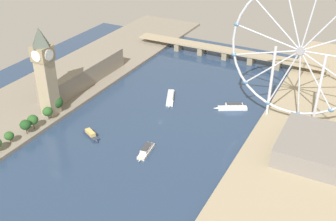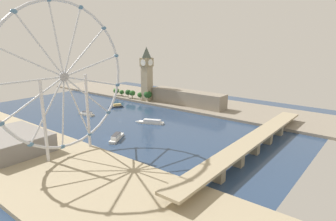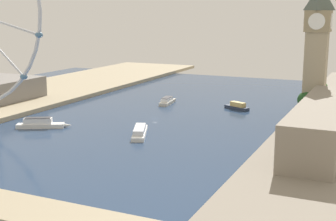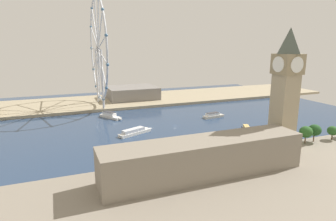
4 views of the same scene
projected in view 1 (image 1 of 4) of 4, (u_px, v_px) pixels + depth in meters
ground_plane at (160, 121)px, 351.06m from camera, size 413.04×413.04×0.00m
riverbank_left at (52, 90)px, 399.27m from camera, size 90.00×520.00×3.00m
riverbank_right at (304, 158)px, 301.37m from camera, size 90.00×520.00×3.00m
clock_tower at (45, 71)px, 337.03m from camera, size 15.28×15.28×77.69m
parliament_block at (84, 74)px, 406.33m from camera, size 22.00×110.65×19.56m
tree_row_embankment at (35, 118)px, 333.19m from camera, size 12.81×79.04×15.05m
ferris_wheel at (300, 52)px, 317.64m from camera, size 113.81×3.20×118.69m
riverside_hall at (314, 146)px, 299.60m from camera, size 49.16×60.58×14.71m
river_bridge at (226, 52)px, 470.99m from camera, size 225.04×16.80×11.05m
tour_boat_0 at (146, 150)px, 309.14m from camera, size 8.83×25.40×5.07m
tour_boat_1 at (232, 107)px, 367.84m from camera, size 29.02×18.43×5.94m
tour_boat_2 at (91, 135)px, 328.32m from camera, size 20.68×12.40×5.12m
tour_boat_3 at (170, 97)px, 384.97m from camera, size 17.43×32.89×4.85m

